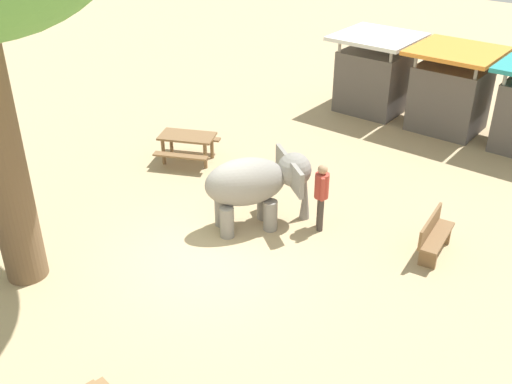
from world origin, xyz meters
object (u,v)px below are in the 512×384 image
Objects in this scene: market_stall_orange at (450,94)px; person_handler at (321,192)px; elephant at (257,183)px; picnic_table_near at (187,142)px; wooden_bench at (434,235)px; market_stall_white at (374,77)px.

person_handler is at bearing -89.79° from market_stall_orange.
elephant reaches higher than picnic_table_near.
wooden_bench is at bearing -25.90° from picnic_table_near.
market_stall_white is at bearing 45.73° from elephant.
market_stall_orange is (2.60, 0.00, 0.00)m from market_stall_white.
picnic_table_near is at bearing -108.06° from market_stall_white.
picnic_table_near is 8.17m from market_stall_orange.
wooden_bench is at bearing 158.70° from person_handler.
market_stall_orange is at bearing -125.65° from person_handler.
person_handler reaches higher than wooden_bench.
elephant is 1.46× the size of person_handler.
market_stall_orange is at bearing 27.51° from elephant.
market_stall_white reaches higher than person_handler.
person_handler is 7.79m from market_stall_white.
market_stall_white is (-2.63, 7.33, 0.19)m from person_handler.
picnic_table_near is at bearing -44.28° from person_handler.
person_handler is at bearing -82.32° from wooden_bench.
picnic_table_near is at bearing -125.71° from market_stall_orange.
market_stall_white is at bearing 46.66° from picnic_table_near.
person_handler is 4.85m from picnic_table_near.
wooden_bench is (2.43, 0.63, -0.48)m from person_handler.
person_handler is at bearing -70.28° from market_stall_white.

